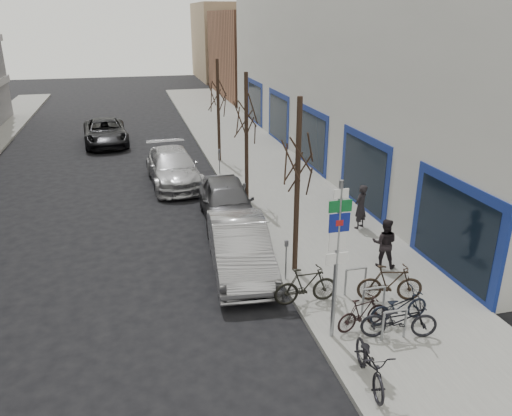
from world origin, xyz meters
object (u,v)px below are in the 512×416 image
bike_near_left (371,360)px  bike_far_curb (399,317)px  highway_sign_pole (337,252)px  parked_car_back (173,167)px  tree_far (218,87)px  meter_back (219,159)px  parked_car_front (240,247)px  parked_car_mid (227,201)px  bike_mid_inner (306,285)px  meter_front (286,256)px  bike_rack (374,298)px  bike_far_inner (390,283)px  pedestrian_near (361,207)px  bike_mid_curb (399,304)px  lane_car (105,132)px  meter_mid (244,195)px  tree_mid (246,108)px  tree_near (298,146)px  bike_near_right (362,313)px  pedestrian_far (384,243)px

bike_near_left → bike_far_curb: (1.42, 1.32, 0.00)m
highway_sign_pole → parked_car_back: bearing=100.8°
tree_far → highway_sign_pole: bearing=-90.7°
meter_back → parked_car_front: size_ratio=0.26×
parked_car_mid → bike_mid_inner: bearing=-79.3°
bike_far_curb → tree_far: bearing=18.3°
meter_front → parked_car_mid: size_ratio=0.26×
bike_rack → bike_far_inner: (0.76, 0.54, 0.05)m
bike_near_left → pedestrian_near: (3.43, 7.79, 0.27)m
bike_mid_curb → bike_mid_inner: 2.48m
lane_car → bike_far_curb: bearing=-76.3°
meter_back → bike_far_curb: bearing=-82.9°
meter_front → parked_car_mid: parked_car_mid is taller
bike_mid_inner → parked_car_front: bearing=26.7°
parked_car_front → pedestrian_near: pedestrian_near is taller
bike_rack → meter_mid: size_ratio=1.78×
bike_near_left → tree_mid: bearing=98.5°
tree_mid → bike_mid_inner: tree_mid is taller
bike_rack → lane_car: 23.05m
parked_car_front → parked_car_back: (-1.17, 9.37, -0.00)m
tree_mid → pedestrian_near: (3.38, -3.96, -3.11)m
meter_mid → tree_far: bearing=86.8°
bike_rack → highway_sign_pole: bearing=-156.4°
tree_near → meter_front: 3.26m
tree_near → meter_mid: tree_near is taller
meter_mid → bike_near_right: 8.47m
parked_car_mid → parked_car_back: size_ratio=0.87×
bike_mid_curb → parked_car_front: size_ratio=0.34×
pedestrian_far → bike_mid_curb: bearing=98.6°
parked_car_front → tree_far: bearing=87.5°
tree_near → tree_mid: (0.00, 6.50, 0.00)m
bike_far_curb → meter_mid: bearing=25.2°
pedestrian_near → pedestrian_far: bearing=45.4°
highway_sign_pole → lane_car: 23.30m
bike_rack → lane_car: (-7.33, 21.85, 0.11)m
parked_car_front → parked_car_mid: 4.16m
meter_back → lane_car: size_ratio=0.23×
meter_mid → bike_rack: bearing=-78.2°
pedestrian_near → pedestrian_far: pedestrian_near is taller
tree_mid → meter_mid: bearing=-106.7°
bike_far_inner → parked_car_front: parked_car_front is taller
bike_rack → bike_far_inner: size_ratio=1.24×
tree_mid → bike_near_left: size_ratio=2.93×
meter_front → pedestrian_far: pedestrian_far is taller
bike_far_curb → tree_mid: bearing=21.2°
tree_near → bike_near_left: size_ratio=2.93×
lane_car → pedestrian_near: 18.97m
highway_sign_pole → bike_near_right: (0.84, 0.12, -1.86)m
meter_front → lane_car: lane_car is taller
tree_far → tree_mid: bearing=-90.0°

